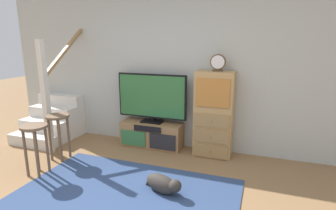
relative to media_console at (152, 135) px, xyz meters
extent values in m
cube|color=#B2B7B2|center=(0.30, 0.27, 1.14)|extent=(6.40, 0.12, 2.70)
cube|color=navy|center=(0.30, -1.59, -0.21)|extent=(2.60, 1.80, 0.01)
cube|color=#997047|center=(0.00, 0.01, 0.00)|extent=(1.05, 0.36, 0.43)
cube|color=#337042|center=(-0.26, -0.18, -0.03)|extent=(0.44, 0.02, 0.26)
cube|color=#232328|center=(0.26, -0.18, -0.03)|extent=(0.44, 0.02, 0.26)
cube|color=black|center=(0.00, -0.18, 0.16)|extent=(0.47, 0.02, 0.09)
cube|color=black|center=(0.00, 0.03, 0.23)|extent=(0.36, 0.22, 0.02)
cylinder|color=black|center=(0.00, 0.03, 0.27)|extent=(0.05, 0.05, 0.06)
cube|color=black|center=(0.00, 0.03, 0.67)|extent=(1.20, 0.05, 0.74)
cube|color=#2D6B38|center=(0.00, 0.00, 0.67)|extent=(1.15, 0.01, 0.69)
cube|color=tan|center=(1.05, 0.02, 0.45)|extent=(0.58, 0.34, 1.33)
cube|color=#9C7949|center=(1.05, -0.16, -0.09)|extent=(0.53, 0.02, 0.21)
sphere|color=olive|center=(1.05, -0.18, -0.09)|extent=(0.03, 0.03, 0.03)
cube|color=#9C7949|center=(1.05, -0.16, 0.15)|extent=(0.53, 0.02, 0.21)
sphere|color=olive|center=(1.05, -0.18, 0.15)|extent=(0.03, 0.03, 0.03)
cube|color=#9C7949|center=(1.05, -0.16, 0.40)|extent=(0.53, 0.02, 0.21)
sphere|color=olive|center=(1.05, -0.18, 0.40)|extent=(0.03, 0.03, 0.03)
cube|color=#BC7533|center=(1.05, -0.16, 0.82)|extent=(0.49, 0.02, 0.42)
cube|color=#4C3823|center=(1.08, 0.00, 1.13)|extent=(0.14, 0.08, 0.02)
cylinder|color=brown|center=(1.08, 0.00, 1.26)|extent=(0.23, 0.04, 0.23)
cylinder|color=silver|center=(1.08, -0.03, 1.26)|extent=(0.20, 0.01, 0.20)
cube|color=silver|center=(-1.95, -0.66, -0.12)|extent=(0.90, 0.26, 0.19)
cube|color=silver|center=(-1.95, -0.40, -0.02)|extent=(0.90, 0.26, 0.38)
cube|color=silver|center=(-1.95, -0.14, 0.07)|extent=(0.90, 0.26, 0.57)
cube|color=silver|center=(-1.95, 0.12, 0.17)|extent=(0.90, 0.26, 0.76)
cube|color=silver|center=(-1.95, 0.38, 0.26)|extent=(0.90, 0.26, 0.95)
cube|color=silver|center=(-1.45, -0.79, 0.69)|extent=(0.09, 0.09, 1.80)
cube|color=#9E7547|center=(-1.45, -0.14, 1.49)|extent=(0.06, 1.33, 0.99)
cylinder|color=brown|center=(-1.16, -1.53, 0.12)|extent=(0.04, 0.04, 0.66)
cylinder|color=brown|center=(-0.97, -1.53, 0.12)|extent=(0.04, 0.04, 0.66)
cylinder|color=brown|center=(-1.16, -1.35, 0.12)|extent=(0.04, 0.04, 0.66)
cylinder|color=brown|center=(-0.97, -1.35, 0.12)|extent=(0.04, 0.04, 0.66)
cylinder|color=brown|center=(-1.06, -1.44, 0.47)|extent=(0.34, 0.34, 0.03)
cylinder|color=brown|center=(-1.22, -1.02, 0.12)|extent=(0.04, 0.04, 0.66)
cylinder|color=brown|center=(-1.04, -1.02, 0.12)|extent=(0.04, 0.04, 0.66)
cylinder|color=brown|center=(-1.22, -0.84, 0.12)|extent=(0.04, 0.04, 0.66)
cylinder|color=brown|center=(-1.04, -0.84, 0.12)|extent=(0.04, 0.04, 0.66)
cylinder|color=brown|center=(-1.13, -0.93, 0.47)|extent=(0.34, 0.34, 0.03)
ellipsoid|color=#332D28|center=(0.67, -1.30, -0.10)|extent=(0.48, 0.33, 0.22)
sphere|color=#332D28|center=(0.87, -1.36, -0.06)|extent=(0.15, 0.15, 0.15)
cylinder|color=#332D28|center=(0.48, -1.23, -0.14)|extent=(0.11, 0.07, 0.16)
camera|label=1|loc=(1.74, -4.04, 1.58)|focal=29.03mm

